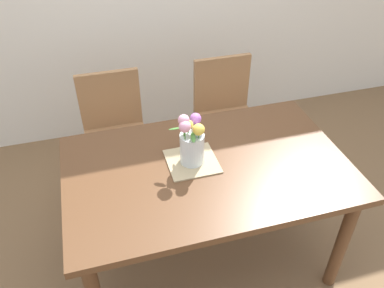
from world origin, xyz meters
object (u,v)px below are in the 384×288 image
Objects in this scene: dining_table at (207,179)px; chair_right at (226,111)px; chair_left at (115,128)px; flower_vase at (192,141)px.

chair_right is (0.41, 0.81, -0.14)m from dining_table.
dining_table is 0.92m from chair_left.
flower_vase is at bearing 114.29° from chair_left.
chair_right is at bearing -180.00° from chair_left.
chair_left is 1.00× the size of chair_right.
flower_vase is (0.34, -0.75, 0.37)m from chair_left.
chair_left is at bearing 0.00° from chair_right.
flower_vase reaches higher than chair_right.
dining_table is at bearing -38.65° from flower_vase.
dining_table is 0.25m from flower_vase.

